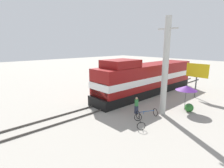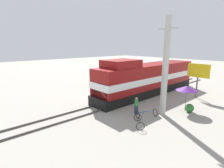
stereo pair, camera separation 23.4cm
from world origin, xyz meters
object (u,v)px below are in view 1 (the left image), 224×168
(locomotive, at_px, (146,78))
(billboard_sign, at_px, (197,72))
(bicycle, at_px, (147,113))
(bicycle_spare, at_px, (139,121))
(utility_pole, at_px, (165,67))
(person_bystander, at_px, (136,105))
(vendor_umbrella, at_px, (186,88))

(locomotive, height_order, billboard_sign, locomotive)
(bicycle, height_order, bicycle_spare, bicycle)
(utility_pole, relative_size, person_bystander, 5.42)
(billboard_sign, height_order, bicycle_spare, billboard_sign)
(vendor_umbrella, xyz_separation_m, person_bystander, (-2.56, -4.13, -1.36))
(bicycle, bearing_deg, vendor_umbrella, 94.38)
(vendor_umbrella, xyz_separation_m, bicycle, (-1.40, -4.12, -1.83))
(bicycle, distance_m, bicycle_spare, 1.77)
(bicycle, bearing_deg, person_bystander, -156.07)
(utility_pole, relative_size, billboard_sign, 2.10)
(vendor_umbrella, distance_m, person_bystander, 5.05)
(locomotive, bearing_deg, bicycle_spare, -55.69)
(locomotive, relative_size, person_bystander, 10.61)
(locomotive, height_order, vendor_umbrella, locomotive)
(person_bystander, bearing_deg, billboard_sign, 81.15)
(locomotive, relative_size, billboard_sign, 4.11)
(billboard_sign, distance_m, bicycle, 9.48)
(billboard_sign, relative_size, person_bystander, 2.58)
(locomotive, height_order, bicycle, locomotive)
(locomotive, distance_m, utility_pole, 6.97)
(locomotive, height_order, utility_pole, utility_pole)
(billboard_sign, bearing_deg, person_bystander, -98.85)
(vendor_umbrella, xyz_separation_m, bicycle_spare, (-0.84, -5.80, -1.86))
(vendor_umbrella, distance_m, billboard_sign, 5.17)
(locomotive, relative_size, utility_pole, 1.96)
(locomotive, relative_size, bicycle_spare, 10.07)
(bicycle, bearing_deg, locomotive, 151.16)
(person_bystander, bearing_deg, utility_pole, 44.94)
(locomotive, distance_m, billboard_sign, 5.91)
(locomotive, bearing_deg, utility_pole, -39.56)
(utility_pole, relative_size, bicycle_spare, 5.14)
(billboard_sign, height_order, person_bystander, billboard_sign)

